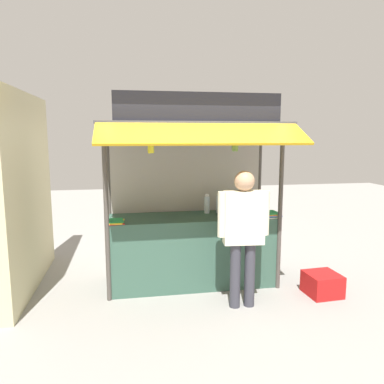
% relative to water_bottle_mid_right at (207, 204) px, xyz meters
% --- Properties ---
extents(ground_plane, '(20.00, 20.00, 0.00)m').
position_rel_water_bottle_mid_right_xyz_m(ground_plane, '(-0.26, -0.18, -1.13)').
color(ground_plane, gray).
extents(stall_counter, '(2.33, 0.75, 1.00)m').
position_rel_water_bottle_mid_right_xyz_m(stall_counter, '(-0.26, -0.18, -0.63)').
color(stall_counter, '#385B4C').
rests_on(stall_counter, ground).
extents(stall_structure, '(2.53, 1.57, 2.66)m').
position_rel_water_bottle_mid_right_xyz_m(stall_structure, '(-0.26, -0.08, 0.49)').
color(stall_structure, '#4C4742').
rests_on(stall_structure, ground).
extents(water_bottle_mid_right, '(0.08, 0.08, 0.28)m').
position_rel_water_bottle_mid_right_xyz_m(water_bottle_mid_right, '(0.00, 0.00, 0.00)').
color(water_bottle_mid_right, silver).
rests_on(water_bottle_mid_right, stall_counter).
extents(water_bottle_front_right, '(0.08, 0.08, 0.29)m').
position_rel_water_bottle_mid_right_xyz_m(water_bottle_front_right, '(0.50, -0.00, 0.00)').
color(water_bottle_front_right, silver).
rests_on(water_bottle_front_right, stall_counter).
extents(water_bottle_far_left, '(0.08, 0.08, 0.30)m').
position_rel_water_bottle_mid_right_xyz_m(water_bottle_far_left, '(0.18, -0.02, 0.01)').
color(water_bottle_far_left, silver).
rests_on(water_bottle_far_left, stall_counter).
extents(magazine_stack_rear_center, '(0.23, 0.31, 0.04)m').
position_rel_water_bottle_mid_right_xyz_m(magazine_stack_rear_center, '(-1.31, -0.42, -0.11)').
color(magazine_stack_rear_center, green).
rests_on(magazine_stack_rear_center, stall_counter).
extents(magazine_stack_back_left, '(0.20, 0.31, 0.06)m').
position_rel_water_bottle_mid_right_xyz_m(magazine_stack_back_left, '(0.25, -0.21, -0.11)').
color(magazine_stack_back_left, green).
rests_on(magazine_stack_back_left, stall_counter).
extents(magazine_stack_left, '(0.26, 0.32, 0.07)m').
position_rel_water_bottle_mid_right_xyz_m(magazine_stack_left, '(0.83, -0.39, -0.10)').
color(magazine_stack_left, white).
rests_on(magazine_stack_left, stall_counter).
extents(banana_bunch_rightmost, '(0.10, 0.11, 0.27)m').
position_rel_water_bottle_mid_right_xyz_m(banana_bunch_rightmost, '(-0.85, -0.65, 0.85)').
color(banana_bunch_rightmost, '#332D23').
extents(banana_bunch_inner_right, '(0.10, 0.10, 0.25)m').
position_rel_water_bottle_mid_right_xyz_m(banana_bunch_inner_right, '(0.22, -0.65, 0.87)').
color(banana_bunch_inner_right, '#332D23').
extents(vendor_person, '(0.65, 0.25, 1.72)m').
position_rel_water_bottle_mid_right_xyz_m(vendor_person, '(0.24, -1.02, -0.10)').
color(vendor_person, '#383842').
rests_on(vendor_person, ground).
extents(plastic_crate, '(0.45, 0.45, 0.30)m').
position_rel_water_bottle_mid_right_xyz_m(plastic_crate, '(1.41, -0.88, -0.98)').
color(plastic_crate, red).
rests_on(plastic_crate, ground).
extents(neighbour_wall, '(0.20, 2.40, 2.71)m').
position_rel_water_bottle_mid_right_xyz_m(neighbour_wall, '(-2.55, 0.12, 0.22)').
color(neighbour_wall, beige).
rests_on(neighbour_wall, ground).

